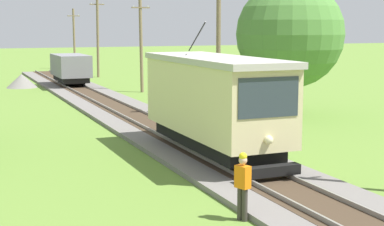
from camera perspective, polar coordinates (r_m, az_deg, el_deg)
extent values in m
cube|color=beige|center=(21.61, 2.15, 1.50)|extent=(2.50, 8.00, 2.60)
cube|color=#B2ADA3|center=(21.48, 2.17, 5.23)|extent=(2.60, 8.32, 0.22)
cube|color=black|center=(21.86, 2.13, -2.61)|extent=(2.10, 7.04, 0.44)
cube|color=#2D3842|center=(18.01, 7.51, 1.51)|extent=(2.10, 0.03, 1.25)
cube|color=#2D3842|center=(22.12, 5.13, 2.58)|extent=(0.02, 6.72, 1.04)
sphere|color=#F4EAB2|center=(18.18, 7.50, -2.63)|extent=(0.28, 0.28, 0.28)
cylinder|color=black|center=(22.91, 0.49, 7.48)|extent=(0.05, 1.67, 1.19)
cube|color=black|center=(18.27, 7.66, -5.63)|extent=(2.00, 0.36, 0.32)
cylinder|color=black|center=(19.89, 4.83, -3.76)|extent=(1.54, 0.80, 0.80)
cylinder|color=black|center=(23.88, -0.12, -1.65)|extent=(1.54, 0.80, 0.80)
cube|color=slate|center=(47.91, -11.78, 4.59)|extent=(2.40, 5.20, 1.70)
cube|color=black|center=(47.99, -11.74, 3.30)|extent=(2.02, 4.78, 0.38)
cylinder|color=black|center=(46.47, -11.37, 3.15)|extent=(1.54, 0.76, 0.76)
cylinder|color=black|center=(49.52, -12.09, 3.45)|extent=(1.54, 0.76, 0.76)
cylinder|color=#7A664C|center=(31.07, 2.60, 6.83)|extent=(0.24, 0.26, 8.04)
cylinder|color=#7A664C|center=(43.64, -5.00, 6.68)|extent=(0.24, 0.49, 7.09)
cube|color=#7A664C|center=(43.64, -5.05, 10.22)|extent=(1.40, 0.10, 0.10)
cylinder|color=silver|center=(43.48, -5.75, 10.35)|extent=(0.08, 0.08, 0.10)
cylinder|color=silver|center=(43.81, -4.35, 10.35)|extent=(0.08, 0.08, 0.10)
cylinder|color=#7A664C|center=(56.69, -9.20, 7.42)|extent=(0.24, 0.51, 7.85)
cube|color=#7A664C|center=(56.71, -9.27, 10.43)|extent=(1.40, 0.10, 0.10)
cylinder|color=silver|center=(56.59, -9.82, 10.52)|extent=(0.08, 0.08, 0.10)
cylinder|color=silver|center=(56.85, -8.72, 10.54)|extent=(0.08, 0.08, 0.10)
cylinder|color=#7A664C|center=(67.76, -11.44, 7.09)|extent=(0.24, 0.40, 6.82)
cube|color=#7A664C|center=(67.75, -11.50, 9.28)|extent=(1.40, 0.10, 0.10)
cylinder|color=silver|center=(67.64, -11.97, 9.35)|extent=(0.08, 0.08, 0.10)
cylinder|color=silver|center=(67.86, -11.05, 9.38)|extent=(0.08, 0.08, 0.10)
cone|color=gray|center=(48.79, -16.30, 3.04)|extent=(2.44, 2.44, 1.10)
cylinder|color=#38332D|center=(15.20, 4.72, -8.79)|extent=(0.15, 0.15, 0.86)
cylinder|color=#38332D|center=(15.09, 5.17, -8.92)|extent=(0.15, 0.15, 0.86)
cube|color=orange|center=(14.95, 4.98, -6.22)|extent=(0.35, 0.44, 0.58)
sphere|color=tan|center=(14.84, 5.00, -4.62)|extent=(0.22, 0.22, 0.22)
sphere|color=yellow|center=(14.82, 5.01, -4.24)|extent=(0.21, 0.21, 0.21)
cylinder|color=#4C3823|center=(32.48, 9.41, 1.70)|extent=(0.32, 0.32, 2.28)
sphere|color=#4C7F38|center=(32.26, 9.56, 7.60)|extent=(5.86, 5.86, 5.86)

